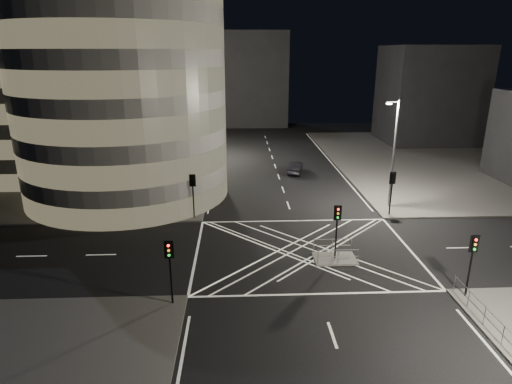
{
  "coord_description": "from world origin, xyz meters",
  "views": [
    {
      "loc": [
        -4.85,
        -28.84,
        14.19
      ],
      "look_at": [
        -3.36,
        5.18,
        3.0
      ],
      "focal_mm": 30.0,
      "sensor_mm": 36.0,
      "label": 1
    }
  ],
  "objects_px": {
    "traffic_signal_island": "(337,222)",
    "sedan": "(295,168)",
    "traffic_signal_nr": "(472,254)",
    "traffic_signal_nl": "(170,260)",
    "traffic_signal_fr": "(392,185)",
    "traffic_signal_fl": "(193,188)",
    "street_lamp_left_far": "(204,118)",
    "street_lamp_right_far": "(393,151)",
    "central_island": "(335,259)",
    "street_lamp_left_near": "(190,146)"
  },
  "relations": [
    {
      "from": "traffic_signal_island",
      "to": "sedan",
      "type": "xyz_separation_m",
      "value": [
        0.18,
        23.07,
        -2.22
      ]
    },
    {
      "from": "traffic_signal_nr",
      "to": "traffic_signal_nl",
      "type": "bearing_deg",
      "value": 180.0
    },
    {
      "from": "traffic_signal_fr",
      "to": "sedan",
      "type": "relative_size",
      "value": 0.94
    },
    {
      "from": "traffic_signal_island",
      "to": "sedan",
      "type": "distance_m",
      "value": 23.17
    },
    {
      "from": "traffic_signal_fl",
      "to": "street_lamp_left_far",
      "type": "distance_m",
      "value": 23.36
    },
    {
      "from": "traffic_signal_fr",
      "to": "traffic_signal_nl",
      "type": "bearing_deg",
      "value": -142.31
    },
    {
      "from": "street_lamp_right_far",
      "to": "sedan",
      "type": "distance_m",
      "value": 15.3
    },
    {
      "from": "central_island",
      "to": "sedan",
      "type": "height_order",
      "value": "sedan"
    },
    {
      "from": "traffic_signal_fr",
      "to": "central_island",
      "type": "bearing_deg",
      "value": -129.33
    },
    {
      "from": "traffic_signal_island",
      "to": "street_lamp_left_near",
      "type": "bearing_deg",
      "value": 130.27
    },
    {
      "from": "traffic_signal_fr",
      "to": "street_lamp_left_near",
      "type": "xyz_separation_m",
      "value": [
        -18.24,
        5.2,
        2.63
      ]
    },
    {
      "from": "traffic_signal_nl",
      "to": "central_island",
      "type": "bearing_deg",
      "value": 26.14
    },
    {
      "from": "traffic_signal_fl",
      "to": "traffic_signal_nr",
      "type": "distance_m",
      "value": 22.24
    },
    {
      "from": "sedan",
      "to": "central_island",
      "type": "bearing_deg",
      "value": 103.72
    },
    {
      "from": "traffic_signal_nr",
      "to": "traffic_signal_island",
      "type": "relative_size",
      "value": 1.0
    },
    {
      "from": "street_lamp_left_far",
      "to": "street_lamp_right_far",
      "type": "bearing_deg",
      "value": -48.06
    },
    {
      "from": "traffic_signal_fl",
      "to": "traffic_signal_fr",
      "type": "distance_m",
      "value": 17.6
    },
    {
      "from": "traffic_signal_fl",
      "to": "traffic_signal_nl",
      "type": "height_order",
      "value": "same"
    },
    {
      "from": "traffic_signal_fr",
      "to": "traffic_signal_fl",
      "type": "bearing_deg",
      "value": 180.0
    },
    {
      "from": "traffic_signal_fl",
      "to": "traffic_signal_nr",
      "type": "height_order",
      "value": "same"
    },
    {
      "from": "traffic_signal_island",
      "to": "street_lamp_right_far",
      "type": "xyz_separation_m",
      "value": [
        7.44,
        10.5,
        2.63
      ]
    },
    {
      "from": "traffic_signal_nr",
      "to": "central_island",
      "type": "bearing_deg",
      "value": 142.07
    },
    {
      "from": "central_island",
      "to": "street_lamp_right_far",
      "type": "distance_m",
      "value": 13.98
    },
    {
      "from": "traffic_signal_nr",
      "to": "street_lamp_left_far",
      "type": "bearing_deg",
      "value": 116.36
    },
    {
      "from": "sedan",
      "to": "traffic_signal_nr",
      "type": "bearing_deg",
      "value": 117.3
    },
    {
      "from": "traffic_signal_nl",
      "to": "street_lamp_right_far",
      "type": "xyz_separation_m",
      "value": [
        18.24,
        15.8,
        2.63
      ]
    },
    {
      "from": "street_lamp_left_far",
      "to": "traffic_signal_fr",
      "type": "bearing_deg",
      "value": -51.83
    },
    {
      "from": "traffic_signal_nl",
      "to": "traffic_signal_fr",
      "type": "xyz_separation_m",
      "value": [
        17.6,
        13.6,
        0.0
      ]
    },
    {
      "from": "traffic_signal_fr",
      "to": "street_lamp_left_far",
      "type": "relative_size",
      "value": 0.4
    },
    {
      "from": "central_island",
      "to": "street_lamp_left_far",
      "type": "bearing_deg",
      "value": 109.95
    },
    {
      "from": "central_island",
      "to": "street_lamp_right_far",
      "type": "xyz_separation_m",
      "value": [
        7.44,
        10.5,
        5.47
      ]
    },
    {
      "from": "traffic_signal_nr",
      "to": "traffic_signal_island",
      "type": "xyz_separation_m",
      "value": [
        -6.8,
        5.3,
        0.0
      ]
    },
    {
      "from": "traffic_signal_nr",
      "to": "street_lamp_left_near",
      "type": "distance_m",
      "value": 26.32
    },
    {
      "from": "sedan",
      "to": "traffic_signal_fr",
      "type": "bearing_deg",
      "value": 128.31
    },
    {
      "from": "central_island",
      "to": "traffic_signal_island",
      "type": "relative_size",
      "value": 0.75
    },
    {
      "from": "central_island",
      "to": "traffic_signal_nl",
      "type": "height_order",
      "value": "traffic_signal_nl"
    },
    {
      "from": "traffic_signal_nl",
      "to": "traffic_signal_fl",
      "type": "bearing_deg",
      "value": 90.0
    },
    {
      "from": "traffic_signal_island",
      "to": "sedan",
      "type": "relative_size",
      "value": 0.94
    },
    {
      "from": "central_island",
      "to": "traffic_signal_island",
      "type": "xyz_separation_m",
      "value": [
        0.0,
        0.0,
        2.84
      ]
    },
    {
      "from": "traffic_signal_island",
      "to": "street_lamp_right_far",
      "type": "bearing_deg",
      "value": 54.7
    },
    {
      "from": "traffic_signal_fl",
      "to": "traffic_signal_nr",
      "type": "bearing_deg",
      "value": -37.69
    },
    {
      "from": "traffic_signal_fl",
      "to": "street_lamp_left_near",
      "type": "distance_m",
      "value": 5.86
    },
    {
      "from": "street_lamp_left_far",
      "to": "central_island",
      "type": "bearing_deg",
      "value": -70.05
    },
    {
      "from": "traffic_signal_fl",
      "to": "traffic_signal_island",
      "type": "xyz_separation_m",
      "value": [
        10.8,
        -8.3,
        0.0
      ]
    },
    {
      "from": "street_lamp_left_near",
      "to": "street_lamp_left_far",
      "type": "height_order",
      "value": "same"
    },
    {
      "from": "street_lamp_left_far",
      "to": "traffic_signal_nl",
      "type": "bearing_deg",
      "value": -89.01
    },
    {
      "from": "traffic_signal_fl",
      "to": "sedan",
      "type": "xyz_separation_m",
      "value": [
        10.98,
        14.77,
        -2.22
      ]
    },
    {
      "from": "traffic_signal_nl",
      "to": "traffic_signal_island",
      "type": "distance_m",
      "value": 12.03
    },
    {
      "from": "traffic_signal_fr",
      "to": "street_lamp_left_far",
      "type": "height_order",
      "value": "street_lamp_left_far"
    },
    {
      "from": "traffic_signal_nl",
      "to": "traffic_signal_nr",
      "type": "distance_m",
      "value": 17.6
    }
  ]
}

